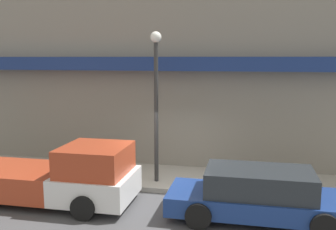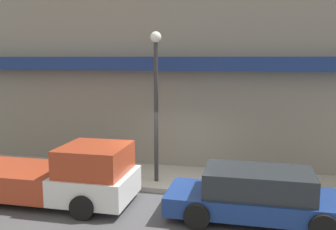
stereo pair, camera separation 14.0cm
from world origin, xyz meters
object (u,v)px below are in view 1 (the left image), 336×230
Objects in this scene: parked_car at (259,195)px; street_lamp at (156,88)px; fire_hydrant at (282,181)px; pickup_truck at (57,177)px.

street_lamp is (-3.27, 2.01, 2.62)m from parked_car.
pickup_truck is at bearing -163.49° from fire_hydrant.
pickup_truck reaches higher than fire_hydrant.
parked_car is at bearing -31.57° from street_lamp.
parked_car is 2.10m from fire_hydrant.
fire_hydrant is at bearing 16.20° from pickup_truck.
fire_hydrant is 0.13× the size of street_lamp.
parked_car reaches higher than fire_hydrant.
fire_hydrant is 4.91m from street_lamp.
pickup_truck is at bearing -141.60° from street_lamp.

